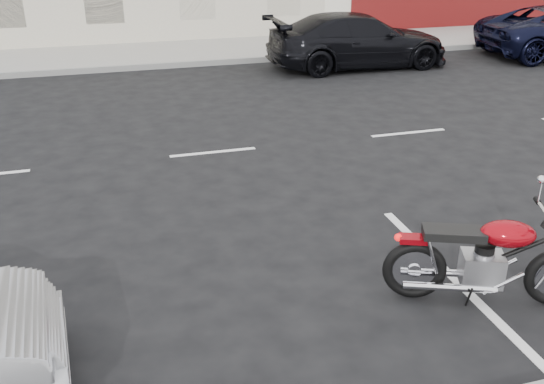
{
  "coord_description": "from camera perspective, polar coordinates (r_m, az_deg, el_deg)",
  "views": [
    {
      "loc": [
        -3.83,
        -10.39,
        4.02
      ],
      "look_at": [
        -1.91,
        -3.66,
        0.8
      ],
      "focal_mm": 40.0,
      "sensor_mm": 36.0,
      "label": 1
    }
  ],
  "objects": [
    {
      "name": "curb_far",
      "position": [
        17.87,
        -19.62,
        10.56
      ],
      "size": [
        80.0,
        0.12,
        0.16
      ],
      "primitive_type": "cube",
      "color": "gray",
      "rests_on": "ground"
    },
    {
      "name": "ground",
      "position": [
        11.78,
        4.05,
        4.69
      ],
      "size": [
        120.0,
        120.0,
        0.0
      ],
      "primitive_type": "plane",
      "color": "black",
      "rests_on": "ground"
    },
    {
      "name": "car_far",
      "position": [
        17.89,
        8.09,
        13.95
      ],
      "size": [
        5.21,
        2.13,
        1.51
      ],
      "primitive_type": "imported",
      "rotation": [
        0.0,
        0.0,
        1.57
      ],
      "color": "black",
      "rests_on": "ground"
    },
    {
      "name": "sidewalk_far",
      "position": [
        19.53,
        -19.44,
        11.68
      ],
      "size": [
        80.0,
        3.4,
        0.15
      ],
      "primitive_type": "cube",
      "color": "gray",
      "rests_on": "ground"
    }
  ]
}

